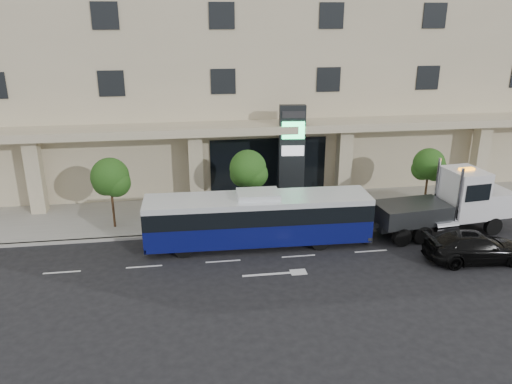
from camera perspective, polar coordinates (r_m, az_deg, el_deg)
The scene contains 11 objects.
ground at distance 27.96m, azimuth 4.18°, elevation -5.95°, with size 120.00×120.00×0.00m, color black.
sidewalk at distance 32.42m, azimuth 2.28°, elevation -2.08°, with size 120.00×6.00×0.15m, color gray.
curb at distance 29.70m, azimuth 3.35°, elevation -4.19°, with size 120.00×0.30×0.15m, color gray.
convention_center at distance 40.48m, azimuth -0.36°, elevation 16.64°, with size 60.00×17.60×20.00m.
tree_left at distance 29.87m, azimuth -16.28°, elevation 1.40°, with size 2.27×2.20×4.22m.
tree_mid at distance 29.75m, azimuth -0.88°, elevation 2.43°, with size 2.28×2.20×4.38m.
tree_right at distance 33.28m, azimuth 19.18°, elevation 2.78°, with size 2.10×2.00×4.04m.
city_bus at distance 27.23m, azimuth 0.21°, elevation -2.98°, with size 12.31×2.89×3.10m.
tow_truck at distance 30.80m, azimuth 21.23°, elevation -1.32°, with size 9.34×3.14×4.23m.
black_sedan at distance 28.15m, azimuth 23.82°, elevation -5.78°, with size 2.15×5.28×1.53m, color black.
signage_pylon at distance 32.26m, azimuth 4.10°, elevation 4.18°, with size 1.69×0.76×6.60m.
Camera 1 is at (-5.71, -24.61, 11.99)m, focal length 35.00 mm.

